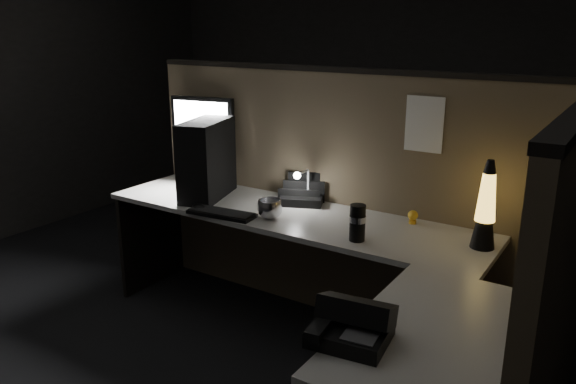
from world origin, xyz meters
The scene contains 16 objects.
room_shell centered at (0.00, 0.00, 1.62)m, with size 6.00×6.00×6.00m.
partition_back centered at (0.00, 0.93, 0.75)m, with size 2.66×0.06×1.50m, color brown.
partition_right centered at (1.33, 0.10, 0.75)m, with size 0.06×1.66×1.50m, color brown.
desk centered at (0.18, 0.25, 0.58)m, with size 2.60×1.60×0.73m.
pc_tower centered at (-0.74, 0.59, 0.97)m, with size 0.20×0.46×0.48m, color black.
monitor centered at (-0.96, 0.82, 1.08)m, with size 0.45×0.19×0.58m.
keyboard centered at (-0.44, 0.36, 0.74)m, with size 0.40×0.13×0.02m, color black.
mouse centered at (-0.61, 0.35, 0.75)m, with size 0.10×0.07×0.04m, color black.
clip_lamp centered at (-0.16, 0.77, 0.86)m, with size 0.04×0.17×0.22m.
organizer centered at (-0.18, 0.81, 0.77)m, with size 0.32×0.30×0.19m.
lava_lamp centered at (0.92, 0.67, 0.91)m, with size 0.12×0.12×0.43m.
travel_mug centered at (0.37, 0.43, 0.82)m, with size 0.08×0.08×0.19m, color black.
steel_mug centered at (-0.18, 0.46, 0.78)m, with size 0.14×0.14×0.11m, color silver.
figurine centered at (0.51, 0.81, 0.78)m, with size 0.05×0.05×0.05m, color yellow.
pinned_paper centered at (0.51, 0.90, 1.26)m, with size 0.21×0.00×0.29m, color white.
desk_phone centered at (0.76, -0.41, 0.79)m, with size 0.28×0.29×0.15m.
Camera 1 is at (1.49, -1.95, 1.76)m, focal length 35.00 mm.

